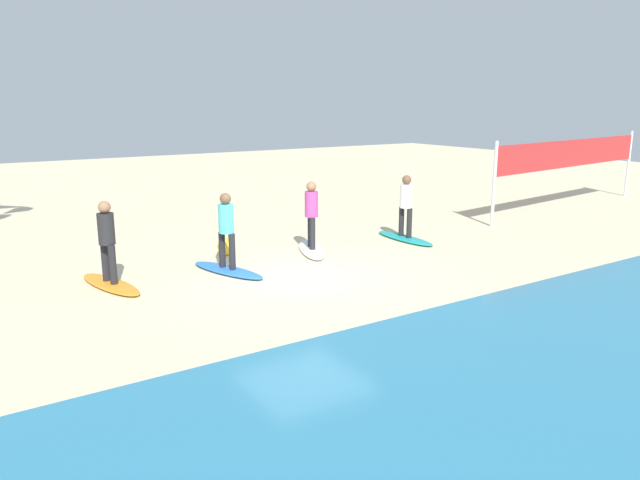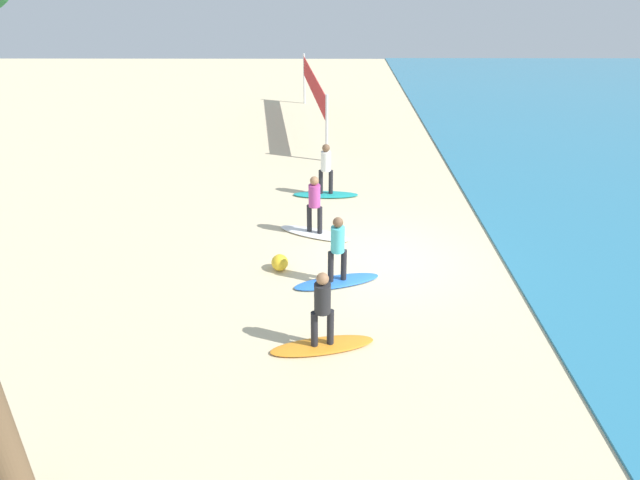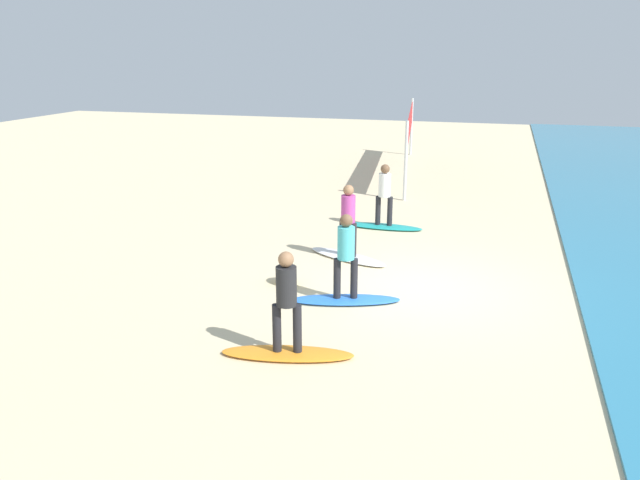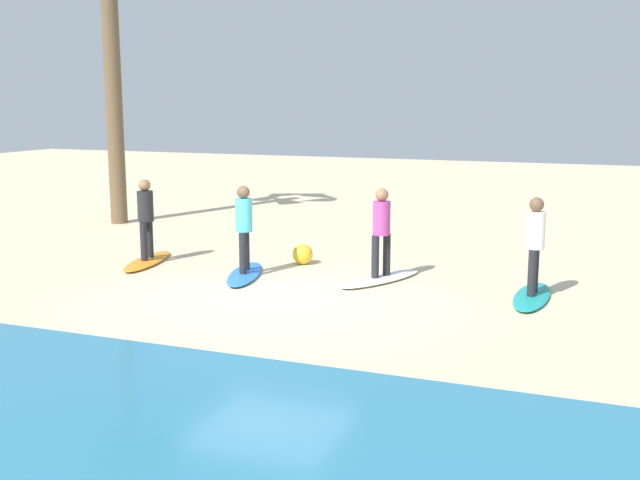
{
  "view_description": "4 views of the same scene",
  "coord_description": "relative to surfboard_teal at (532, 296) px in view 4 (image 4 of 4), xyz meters",
  "views": [
    {
      "loc": [
        6.44,
        10.34,
        3.62
      ],
      "look_at": [
        -0.47,
        -0.08,
        0.74
      ],
      "focal_mm": 33.96,
      "sensor_mm": 36.0,
      "label": 1
    },
    {
      "loc": [
        12.15,
        -1.62,
        6.97
      ],
      "look_at": [
        0.83,
        -1.68,
        1.0
      ],
      "focal_mm": 30.64,
      "sensor_mm": 36.0,
      "label": 2
    },
    {
      "loc": [
        12.01,
        1.35,
        4.66
      ],
      "look_at": [
        0.95,
        -1.83,
        1.14
      ],
      "focal_mm": 35.44,
      "sensor_mm": 36.0,
      "label": 3
    },
    {
      "loc": [
        -5.39,
        11.56,
        3.35
      ],
      "look_at": [
        -0.5,
        -1.03,
        0.86
      ],
      "focal_mm": 43.39,
      "sensor_mm": 36.0,
      "label": 4
    }
  ],
  "objects": [
    {
      "name": "surfboard_blue",
      "position": [
        5.28,
        0.25,
        0.0
      ],
      "size": [
        1.13,
        2.17,
        0.09
      ],
      "primitive_type": "ellipsoid",
      "rotation": [
        0.0,
        0.0,
        1.86
      ],
      "color": "blue",
      "rests_on": "ground"
    },
    {
      "name": "surfboard_orange",
      "position": [
        7.68,
        -0.1,
        0.0
      ],
      "size": [
        0.98,
        2.17,
        0.09
      ],
      "primitive_type": "ellipsoid",
      "rotation": [
        0.0,
        0.0,
        1.78
      ],
      "color": "orange",
      "rests_on": "ground"
    },
    {
      "name": "surfer_blue",
      "position": [
        5.28,
        0.25,
        0.99
      ],
      "size": [
        0.32,
        0.45,
        1.64
      ],
      "color": "#232328",
      "rests_on": "surfboard_blue"
    },
    {
      "name": "surfer_white",
      "position": [
        2.76,
        -0.32,
        0.99
      ],
      "size": [
        0.32,
        0.43,
        1.64
      ],
      "color": "#232328",
      "rests_on": "surfboard_white"
    },
    {
      "name": "surfer_teal",
      "position": [
        0.0,
        0.0,
        0.99
      ],
      "size": [
        0.32,
        0.46,
        1.64
      ],
      "color": "#232328",
      "rests_on": "surfboard_teal"
    },
    {
      "name": "ground_plane",
      "position": [
        4.15,
        1.52,
        -0.04
      ],
      "size": [
        60.0,
        60.0,
        0.0
      ],
      "primitive_type": "plane",
      "color": "beige"
    },
    {
      "name": "surfboard_white",
      "position": [
        2.76,
        -0.32,
        0.0
      ],
      "size": [
        1.37,
        2.15,
        0.09
      ],
      "primitive_type": "ellipsoid",
      "rotation": [
        0.0,
        0.0,
        1.15
      ],
      "color": "white",
      "rests_on": "ground"
    },
    {
      "name": "beach_ball",
      "position": [
        4.67,
        -1.15,
        0.16
      ],
      "size": [
        0.42,
        0.42,
        0.42
      ],
      "primitive_type": "sphere",
      "color": "yellow",
      "rests_on": "ground"
    },
    {
      "name": "surfboard_teal",
      "position": [
        0.0,
        0.0,
        0.0
      ],
      "size": [
        0.6,
        2.11,
        0.09
      ],
      "primitive_type": "ellipsoid",
      "rotation": [
        0.0,
        0.0,
        1.55
      ],
      "color": "teal",
      "rests_on": "ground"
    },
    {
      "name": "surfer_orange",
      "position": [
        7.68,
        -0.1,
        0.99
      ],
      "size": [
        0.32,
        0.45,
        1.64
      ],
      "color": "#232328",
      "rests_on": "surfboard_orange"
    }
  ]
}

